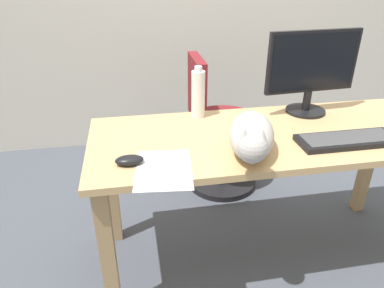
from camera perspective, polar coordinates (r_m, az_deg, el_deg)
The scene contains 9 objects.
ground_plane at distance 2.06m, azimuth 10.59°, elevation -16.81°, with size 8.00×8.00×0.00m, color #474C56.
desk at distance 1.70m, azimuth 12.36°, elevation -1.38°, with size 1.64×0.64×0.73m.
office_chair at distance 2.38m, azimuth 3.97°, elevation 1.61°, with size 0.48×0.48×0.92m.
monitor at distance 1.87m, azimuth 18.83°, elevation 11.36°, with size 0.48×0.20×0.41m.
keyboard at distance 1.66m, azimuth 23.93°, elevation 0.61°, with size 0.44×0.15×0.03m.
cat at distance 1.42m, azimuth 9.65°, elevation 1.34°, with size 0.30×0.58×0.20m.
computer_mouse at distance 1.37m, azimuth -10.10°, elevation -2.59°, with size 0.11×0.06×0.04m, color black.
paper_sheet at distance 1.33m, azimuth -4.62°, elevation -4.07°, with size 0.21×0.30×0.00m, color white.
water_bottle at distance 1.75m, azimuth 1.00°, elevation 8.13°, with size 0.07×0.07×0.26m.
Camera 1 is at (-0.62, -1.37, 1.42)m, focal length 32.96 mm.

